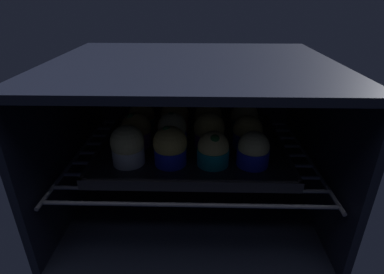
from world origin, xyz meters
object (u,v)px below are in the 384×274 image
muffin_row0_col3 (253,150)px  muffin_row1_col1 (172,131)px  muffin_row0_col2 (213,150)px  muffin_row0_col1 (170,147)px  muffin_row2_col1 (175,117)px  muffin_row2_col0 (142,118)px  baking_tray (192,147)px  muffin_row1_col0 (137,130)px  muffin_row0_col0 (128,146)px  muffin_row2_col2 (208,118)px  muffin_row1_col2 (209,131)px  muffin_row1_col3 (247,133)px  muffin_row2_col3 (244,119)px

muffin_row0_col3 → muffin_row1_col1: 19.42cm
muffin_row0_col2 → muffin_row1_col1: (-9.26, 8.27, 0.49)cm
muffin_row0_col1 → muffin_row2_col1: size_ratio=1.07×
muffin_row0_col3 → muffin_row2_col0: muffin_row2_col0 is taller
baking_tray → muffin_row0_col3: bearing=-33.2°
muffin_row0_col2 → muffin_row1_col0: muffin_row1_col0 is taller
muffin_row0_col0 → muffin_row0_col1: (8.93, -0.05, -0.09)cm
baking_tray → muffin_row2_col1: size_ratio=5.23×
baking_tray → muffin_row2_col0: bearing=147.9°
muffin_row0_col1 → muffin_row2_col0: 19.03cm
muffin_row1_col0 → muffin_row2_col2: same height
muffin_row1_col2 → muffin_row2_col0: muffin_row1_col2 is taller
muffin_row0_col1 → muffin_row1_col2: bearing=45.4°
muffin_row1_col0 → muffin_row2_col0: bearing=91.0°
muffin_row1_col3 → muffin_row2_col1: size_ratio=0.94×
muffin_row0_col2 → muffin_row2_col0: size_ratio=0.90×
muffin_row1_col3 → muffin_row1_col1: bearing=-178.9°
muffin_row1_col1 → muffin_row2_col0: muffin_row1_col1 is taller
muffin_row0_col0 → muffin_row1_col3: size_ratio=1.13×
muffin_row1_col2 → muffin_row1_col0: bearing=179.5°
muffin_row0_col1 → muffin_row2_col3: 24.44cm
muffin_row0_col1 → muffin_row1_col0: 12.25cm
muffin_row0_col1 → muffin_row2_col0: muffin_row0_col1 is taller
muffin_row1_col1 → muffin_row2_col2: size_ratio=1.04×
muffin_row1_col1 → muffin_row1_col2: bearing=1.2°
muffin_row1_col1 → muffin_row0_col2: bearing=-41.8°
baking_tray → muffin_row0_col0: size_ratio=4.96×
muffin_row2_col2 → muffin_row2_col1: bearing=-178.4°
muffin_row2_col1 → muffin_row2_col3: 17.88cm
muffin_row0_col1 → muffin_row0_col3: muffin_row0_col1 is taller
muffin_row0_col2 → muffin_row2_col3: 19.01cm
muffin_row2_col1 → muffin_row0_col1: bearing=-89.1°
muffin_row0_col1 → muffin_row2_col1: 17.02cm
muffin_row1_col1 → muffin_row2_col1: 8.75cm
baking_tray → muffin_row0_col1: size_ratio=4.89×
muffin_row1_col2 → muffin_row2_col3: size_ratio=1.07×
baking_tray → muffin_row0_col2: size_ratio=5.76×
baking_tray → muffin_row2_col3: (13.26, 8.40, 4.13)cm
muffin_row0_col1 → muffin_row2_col2: bearing=64.2°
muffin_row1_col2 → muffin_row2_col1: 12.15cm
muffin_row2_col0 → muffin_row2_col3: 26.48cm
muffin_row1_col1 → muffin_row1_col2: size_ratio=1.01×
muffin_row1_col3 → muffin_row2_col0: size_ratio=0.93×
muffin_row1_col0 → muffin_row0_col2: bearing=-25.9°
muffin_row1_col2 → muffin_row2_col2: size_ratio=1.03×
muffin_row0_col1 → muffin_row0_col3: bearing=0.1°
muffin_row1_col1 → muffin_row0_col1: bearing=-88.1°
muffin_row0_col0 → muffin_row0_col2: muffin_row0_col0 is taller
muffin_row0_col1 → muffin_row1_col1: 8.27cm
muffin_row1_col1 → muffin_row2_col2: 12.46cm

